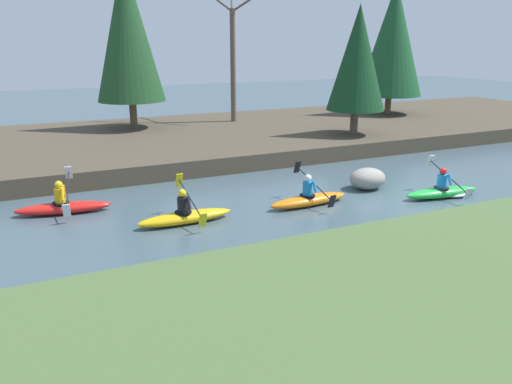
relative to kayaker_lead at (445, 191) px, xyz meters
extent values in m
plane|color=#425660|center=(-1.82, 0.67, -0.20)|extent=(90.00, 90.00, 0.00)
cube|color=#4C4233|center=(-1.82, 11.45, 0.14)|extent=(44.00, 11.71, 0.67)
cylinder|color=brown|center=(-7.18, 13.81, 1.15)|extent=(0.36, 0.36, 1.36)
cone|color=#1E4723|center=(-7.18, 13.81, 5.18)|extent=(3.31, 3.31, 6.69)
cylinder|color=brown|center=(1.84, 7.69, 1.04)|extent=(0.36, 0.36, 1.14)
cone|color=#143D1E|center=(1.84, 7.69, 3.95)|extent=(2.66, 2.66, 4.67)
cylinder|color=brown|center=(7.81, 12.58, 1.02)|extent=(0.36, 0.36, 1.09)
cone|color=#194C28|center=(7.81, 12.58, 4.77)|extent=(3.69, 3.69, 6.41)
cylinder|color=brown|center=(-1.77, 13.75, 3.39)|extent=(0.28, 0.28, 5.83)
ellipsoid|color=green|center=(-0.12, 0.01, -0.03)|extent=(2.75, 0.89, 0.34)
cone|color=green|center=(1.12, -0.12, -0.01)|extent=(0.37, 0.24, 0.20)
cylinder|color=black|center=(-0.17, 0.02, 0.12)|extent=(0.53, 0.53, 0.08)
cylinder|color=#1984CC|center=(-0.17, 0.02, 0.37)|extent=(0.33, 0.33, 0.42)
sphere|color=red|center=(-0.17, 0.02, 0.69)|extent=(0.25, 0.25, 0.23)
cylinder|color=#1984CC|center=(-0.04, 0.25, 0.45)|extent=(0.11, 0.23, 0.35)
cylinder|color=#1984CC|center=(-0.09, -0.23, 0.45)|extent=(0.11, 0.23, 0.35)
cylinder|color=black|center=(0.06, -0.01, 0.49)|extent=(0.24, 1.91, 0.65)
cube|color=white|center=(0.17, 0.94, 0.80)|extent=(0.22, 0.18, 0.41)
cube|color=white|center=(-0.04, -0.95, 0.18)|extent=(0.22, 0.18, 0.41)
ellipsoid|color=white|center=(0.43, -0.05, -0.11)|extent=(1.17, 0.81, 0.18)
ellipsoid|color=orange|center=(-4.49, 1.13, -0.03)|extent=(2.73, 0.75, 0.34)
cone|color=orange|center=(-3.25, 1.20, -0.01)|extent=(0.36, 0.22, 0.20)
cylinder|color=black|center=(-4.54, 1.13, 0.12)|extent=(0.51, 0.51, 0.08)
cylinder|color=#1984CC|center=(-4.54, 1.13, 0.37)|extent=(0.32, 0.32, 0.42)
sphere|color=white|center=(-4.54, 1.13, 0.69)|extent=(0.24, 0.24, 0.23)
cylinder|color=#1984CC|center=(-4.45, 1.37, 0.45)|extent=(0.10, 0.23, 0.35)
cylinder|color=#1984CC|center=(-4.42, 0.89, 0.45)|extent=(0.10, 0.23, 0.35)
cylinder|color=black|center=(-4.31, 1.14, 0.49)|extent=(0.15, 1.91, 0.65)
cube|color=black|center=(-4.36, 2.09, 0.80)|extent=(0.21, 0.17, 0.41)
cube|color=black|center=(-4.25, 0.19, 0.18)|extent=(0.21, 0.17, 0.41)
ellipsoid|color=yellow|center=(-8.43, 1.22, -0.03)|extent=(2.71, 0.67, 0.34)
cone|color=yellow|center=(-7.18, 1.25, -0.01)|extent=(0.35, 0.21, 0.20)
cylinder|color=black|center=(-8.48, 1.22, 0.12)|extent=(0.49, 0.49, 0.08)
cylinder|color=black|center=(-8.48, 1.22, 0.37)|extent=(0.31, 0.31, 0.42)
sphere|color=yellow|center=(-8.48, 1.22, 0.69)|extent=(0.24, 0.24, 0.23)
cylinder|color=black|center=(-8.38, 1.46, 0.45)|extent=(0.10, 0.23, 0.35)
cylinder|color=black|center=(-8.37, 0.98, 0.45)|extent=(0.10, 0.23, 0.35)
cylinder|color=black|center=(-8.25, 1.23, 0.49)|extent=(0.08, 1.91, 0.65)
cube|color=yellow|center=(-8.27, 2.18, 0.80)|extent=(0.20, 0.16, 0.41)
cube|color=yellow|center=(-8.22, 0.28, 0.18)|extent=(0.20, 0.16, 0.41)
ellipsoid|color=red|center=(-11.45, 3.54, -0.03)|extent=(2.76, 1.00, 0.34)
cone|color=red|center=(-10.22, 3.35, -0.01)|extent=(0.38, 0.25, 0.20)
cylinder|color=black|center=(-11.50, 3.55, 0.12)|extent=(0.55, 0.55, 0.08)
cylinder|color=yellow|center=(-11.50, 3.55, 0.37)|extent=(0.34, 0.34, 0.42)
sphere|color=yellow|center=(-11.50, 3.55, 0.69)|extent=(0.26, 0.26, 0.23)
cylinder|color=yellow|center=(-11.36, 3.77, 0.45)|extent=(0.12, 0.24, 0.35)
cylinder|color=yellow|center=(-11.44, 3.30, 0.45)|extent=(0.12, 0.24, 0.35)
cylinder|color=black|center=(-11.27, 3.51, 0.49)|extent=(0.33, 1.90, 0.65)
cube|color=white|center=(-11.13, 4.45, 0.80)|extent=(0.22, 0.19, 0.41)
cube|color=white|center=(-11.42, 2.57, 0.18)|extent=(0.22, 0.19, 0.41)
ellipsoid|color=gray|center=(-1.72, 1.84, 0.17)|extent=(1.30, 1.02, 0.74)
camera|label=1|loc=(-12.15, -11.51, 4.71)|focal=35.00mm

